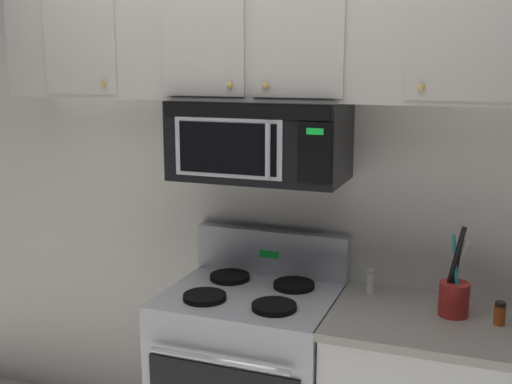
{
  "coord_description": "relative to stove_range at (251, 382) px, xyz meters",
  "views": [
    {
      "loc": [
        0.96,
        -2.06,
        1.9
      ],
      "look_at": [
        0.0,
        0.49,
        1.35
      ],
      "focal_mm": 44.06,
      "sensor_mm": 36.0,
      "label": 1
    }
  ],
  "objects": [
    {
      "name": "over_range_microwave",
      "position": [
        -0.0,
        0.12,
        1.11
      ],
      "size": [
        0.76,
        0.43,
        0.35
      ],
      "color": "black"
    },
    {
      "name": "spice_jar",
      "position": [
        1.04,
        0.02,
        0.48
      ],
      "size": [
        0.04,
        0.04,
        0.09
      ],
      "color": "#C64C19",
      "rests_on": "counter_segment"
    },
    {
      "name": "back_wall",
      "position": [
        0.0,
        0.37,
        0.88
      ],
      "size": [
        5.2,
        0.1,
        2.7
      ],
      "primitive_type": "cube",
      "color": "silver",
      "rests_on": "ground_plane"
    },
    {
      "name": "salt_shaker",
      "position": [
        0.5,
        0.18,
        0.49
      ],
      "size": [
        0.04,
        0.04,
        0.11
      ],
      "color": "white",
      "rests_on": "counter_segment"
    },
    {
      "name": "upper_cabinets",
      "position": [
        -0.0,
        0.15,
        1.56
      ],
      "size": [
        2.5,
        0.36,
        0.55
      ],
      "color": "#BCB7AD"
    },
    {
      "name": "stove_range",
      "position": [
        0.0,
        0.0,
        0.0
      ],
      "size": [
        0.76,
        0.69,
        1.12
      ],
      "color": "#B7BABF",
      "rests_on": "ground_plane"
    },
    {
      "name": "utensil_crock_red",
      "position": [
        0.86,
        0.05,
        0.52
      ],
      "size": [
        0.12,
        0.12,
        0.38
      ],
      "color": "red",
      "rests_on": "counter_segment"
    }
  ]
}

